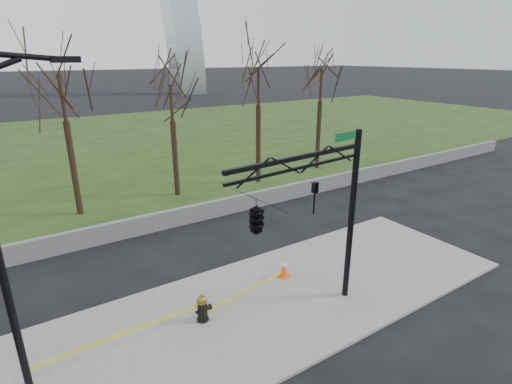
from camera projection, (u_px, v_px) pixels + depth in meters
ground at (276, 301)px, 13.72m from camera, size 500.00×500.00×0.00m
sidewalk at (276, 300)px, 13.71m from camera, size 18.00×6.00×0.10m
grass_strip at (92, 145)px, 37.44m from camera, size 120.00×40.00×0.06m
guardrail at (184, 216)px, 19.90m from camera, size 60.00×0.30×0.90m
tree_row at (70, 143)px, 19.74m from camera, size 37.61×4.00×7.97m
fire_hydrant at (203, 308)px, 12.47m from camera, size 0.58×0.38×0.95m
traffic_cone at (284, 268)px, 14.98m from camera, size 0.38×0.38×0.73m
street_light at (3, 221)px, 8.59m from camera, size 2.39×0.31×8.21m
traffic_signal_mast at (278, 210)px, 10.73m from camera, size 5.09×2.52×6.00m
caution_tape at (185, 312)px, 12.27m from camera, size 8.67×0.82×0.47m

